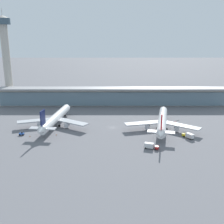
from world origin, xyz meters
TOP-DOWN VIEW (x-y plane):
  - ground_plane at (0.00, 0.00)m, footprint 1200.00×1200.00m
  - airliner_left_stand at (-36.88, 3.65)m, footprint 46.09×60.29m
  - airliner_centre_stand at (30.81, -2.72)m, footprint 45.39×59.86m
  - service_truck_near_nose_blue at (-53.28, -13.89)m, footprint 2.88×1.73m
  - service_truck_under_wing_red at (39.79, 8.50)m, footprint 6.93×2.97m
  - service_truck_mid_apron_yellow at (43.05, -18.95)m, footprint 5.74×7.44m
  - service_truck_by_tail_red at (19.36, -33.96)m, footprint 7.65×4.46m
  - terminal_building at (0.00, 58.13)m, footprint 192.68×12.80m
  - control_tower at (-89.23, 68.72)m, footprint 12.00×12.00m
  - safety_cone_alpha at (-47.78, -16.24)m, footprint 0.62×0.62m
  - safety_cone_bravo at (-32.96, -13.89)m, footprint 0.62×0.62m

SIDE VIEW (x-z plane):
  - ground_plane at x=0.00m, z-range 0.00..0.00m
  - safety_cone_alpha at x=-47.78m, z-range -0.03..0.67m
  - safety_cone_bravo at x=-32.96m, z-range -0.03..0.67m
  - service_truck_under_wing_red at x=39.79m, z-range -0.54..2.16m
  - service_truck_near_nose_blue at x=-53.28m, z-range -0.15..1.90m
  - service_truck_mid_apron_yellow at x=43.05m, z-range 0.14..3.24m
  - service_truck_by_tail_red at x=19.36m, z-range 0.14..3.24m
  - airliner_left_stand at x=-36.88m, z-range -2.97..13.08m
  - airliner_centre_stand at x=30.81m, z-range -2.97..13.08m
  - terminal_building at x=0.00m, z-range 0.27..15.47m
  - control_tower at x=-89.23m, z-range 3.41..81.03m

